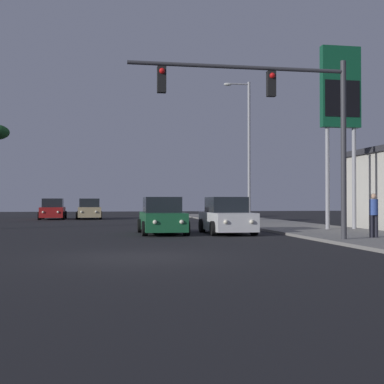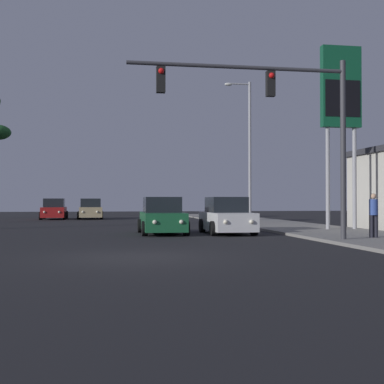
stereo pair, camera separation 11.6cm
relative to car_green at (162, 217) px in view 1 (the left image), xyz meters
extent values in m
plane|color=black|center=(-1.80, -9.76, -0.76)|extent=(120.00, 120.00, 0.00)
cube|color=gray|center=(7.70, 0.24, -0.70)|extent=(5.00, 60.00, 0.12)
cube|color=#195933|center=(0.00, -0.04, -0.18)|extent=(1.85, 4.22, 0.80)
cube|color=black|center=(0.00, 0.11, 0.57)|extent=(1.63, 2.02, 0.70)
cylinder|color=black|center=(-0.90, -1.34, -0.44)|extent=(0.24, 0.64, 0.64)
cylinder|color=black|center=(0.90, -1.34, -0.44)|extent=(0.24, 0.64, 0.64)
cylinder|color=black|center=(-0.90, 1.27, -0.44)|extent=(0.24, 0.64, 0.64)
cylinder|color=black|center=(0.90, 1.27, -0.44)|extent=(0.24, 0.64, 0.64)
sphere|color=#F2EACC|center=(-0.56, -2.16, -0.13)|extent=(0.18, 0.18, 0.18)
sphere|color=#F2EACC|center=(0.56, -2.16, -0.13)|extent=(0.18, 0.18, 0.18)
cube|color=maroon|center=(-6.50, 20.34, -0.18)|extent=(1.84, 4.22, 0.80)
cube|color=black|center=(-6.50, 20.49, 0.57)|extent=(1.62, 2.02, 0.70)
cylinder|color=black|center=(-7.40, 19.04, -0.44)|extent=(0.24, 0.64, 0.64)
cylinder|color=black|center=(-5.60, 19.04, -0.44)|extent=(0.24, 0.64, 0.64)
cylinder|color=black|center=(-7.40, 21.64, -0.44)|extent=(0.24, 0.64, 0.64)
cylinder|color=black|center=(-5.60, 21.64, -0.44)|extent=(0.24, 0.64, 0.64)
sphere|color=#F2EACC|center=(-7.06, 18.22, -0.13)|extent=(0.18, 0.18, 0.18)
sphere|color=#F2EACC|center=(-5.94, 18.22, -0.13)|extent=(0.18, 0.18, 0.18)
cube|color=tan|center=(-3.61, 20.52, -0.18)|extent=(1.92, 4.25, 0.80)
cube|color=black|center=(-3.61, 20.67, 0.57)|extent=(1.66, 2.04, 0.70)
cylinder|color=black|center=(-4.51, 19.21, -0.44)|extent=(0.24, 0.64, 0.64)
cylinder|color=black|center=(-2.71, 19.21, -0.44)|extent=(0.24, 0.64, 0.64)
cylinder|color=black|center=(-4.51, 21.82, -0.44)|extent=(0.24, 0.64, 0.64)
cylinder|color=black|center=(-2.71, 21.82, -0.44)|extent=(0.24, 0.64, 0.64)
sphere|color=#F2EACC|center=(-4.16, 18.40, -0.13)|extent=(0.18, 0.18, 0.18)
sphere|color=#F2EACC|center=(-3.05, 18.40, -0.13)|extent=(0.18, 0.18, 0.18)
cube|color=silver|center=(2.92, -0.42, -0.18)|extent=(1.83, 4.21, 0.80)
cube|color=black|center=(2.92, -0.27, 0.57)|extent=(1.61, 2.01, 0.70)
cylinder|color=black|center=(2.02, -1.72, -0.44)|extent=(0.24, 0.64, 0.64)
cylinder|color=black|center=(3.82, -1.72, -0.44)|extent=(0.24, 0.64, 0.64)
cylinder|color=black|center=(2.02, 0.88, -0.44)|extent=(0.24, 0.64, 0.64)
cylinder|color=black|center=(3.82, 0.88, -0.44)|extent=(0.24, 0.64, 0.64)
sphere|color=#F2EACC|center=(2.36, -2.54, -0.13)|extent=(0.18, 0.18, 0.18)
sphere|color=#F2EACC|center=(3.48, -2.54, -0.13)|extent=(0.18, 0.18, 0.18)
cylinder|color=#38383D|center=(5.93, -6.00, 2.61)|extent=(0.20, 0.20, 6.50)
cylinder|color=#38383D|center=(2.01, -6.00, 5.46)|extent=(7.84, 0.14, 0.14)
cube|color=black|center=(3.19, -6.00, 4.91)|extent=(0.30, 0.24, 0.90)
sphere|color=red|center=(3.19, -6.14, 5.18)|extent=(0.20, 0.20, 0.20)
cube|color=black|center=(-0.73, -6.00, 4.91)|extent=(0.30, 0.24, 0.90)
sphere|color=red|center=(-0.73, -6.14, 5.18)|extent=(0.20, 0.20, 0.20)
cylinder|color=#99999E|center=(6.63, 8.81, 3.86)|extent=(0.18, 0.18, 9.00)
cylinder|color=#99999E|center=(5.93, 8.81, 8.21)|extent=(1.40, 0.10, 0.10)
ellipsoid|color=silver|center=(5.23, 8.81, 8.16)|extent=(0.50, 0.24, 0.20)
cylinder|color=#99999E|center=(8.19, 0.43, 1.86)|extent=(0.20, 0.20, 5.00)
cylinder|color=#99999E|center=(9.59, 0.43, 1.86)|extent=(0.20, 0.20, 5.00)
cube|color=#0F4C2D|center=(8.89, 0.43, 6.36)|extent=(2.00, 0.40, 4.00)
cube|color=black|center=(8.89, 0.22, 5.76)|extent=(1.80, 0.03, 1.80)
cylinder|color=#23232D|center=(7.32, -5.43, -0.22)|extent=(0.16, 0.16, 0.85)
cylinder|color=#23232D|center=(7.50, -5.43, -0.22)|extent=(0.16, 0.16, 0.85)
cylinder|color=#334C99|center=(7.41, -5.43, 0.51)|extent=(0.32, 0.32, 0.60)
sphere|color=tan|center=(7.41, -5.43, 0.92)|extent=(0.22, 0.22, 0.22)
camera|label=1|loc=(-2.85, -24.15, 0.76)|focal=50.00mm
camera|label=2|loc=(-2.74, -24.17, 0.76)|focal=50.00mm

